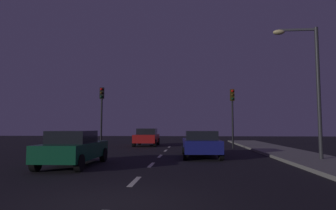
{
  "coord_description": "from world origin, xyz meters",
  "views": [
    {
      "loc": [
        1.63,
        -6.06,
        1.62
      ],
      "look_at": [
        0.09,
        15.02,
        3.26
      ],
      "focal_mm": 30.75,
      "sensor_mm": 36.0,
      "label": 1
    }
  ],
  "objects_px": {
    "car_stopped_ahead": "(201,143)",
    "car_adjacent_lane": "(74,148)",
    "traffic_signal_left": "(102,105)",
    "car_oncoming_far": "(147,137)",
    "street_lamp_right": "(310,78)",
    "traffic_signal_right": "(232,107)"
  },
  "relations": [
    {
      "from": "car_stopped_ahead",
      "to": "street_lamp_right",
      "type": "distance_m",
      "value": 6.38
    },
    {
      "from": "car_stopped_ahead",
      "to": "street_lamp_right",
      "type": "height_order",
      "value": "street_lamp_right"
    },
    {
      "from": "street_lamp_right",
      "to": "car_stopped_ahead",
      "type": "bearing_deg",
      "value": 159.61
    },
    {
      "from": "traffic_signal_left",
      "to": "car_stopped_ahead",
      "type": "bearing_deg",
      "value": -40.5
    },
    {
      "from": "traffic_signal_right",
      "to": "traffic_signal_left",
      "type": "bearing_deg",
      "value": 180.0
    },
    {
      "from": "street_lamp_right",
      "to": "traffic_signal_left",
      "type": "bearing_deg",
      "value": 146.62
    },
    {
      "from": "traffic_signal_left",
      "to": "car_oncoming_far",
      "type": "xyz_separation_m",
      "value": [
        3.27,
        2.67,
        -2.61
      ]
    },
    {
      "from": "traffic_signal_left",
      "to": "traffic_signal_right",
      "type": "bearing_deg",
      "value": -0.0
    },
    {
      "from": "car_stopped_ahead",
      "to": "car_adjacent_lane",
      "type": "bearing_deg",
      "value": -142.58
    },
    {
      "from": "car_adjacent_lane",
      "to": "traffic_signal_left",
      "type": "bearing_deg",
      "value": 101.39
    },
    {
      "from": "traffic_signal_left",
      "to": "car_oncoming_far",
      "type": "bearing_deg",
      "value": 39.22
    },
    {
      "from": "car_stopped_ahead",
      "to": "street_lamp_right",
      "type": "relative_size",
      "value": 0.7
    },
    {
      "from": "car_stopped_ahead",
      "to": "traffic_signal_left",
      "type": "bearing_deg",
      "value": 139.5
    },
    {
      "from": "traffic_signal_right",
      "to": "car_adjacent_lane",
      "type": "relative_size",
      "value": 1.06
    },
    {
      "from": "traffic_signal_right",
      "to": "car_stopped_ahead",
      "type": "height_order",
      "value": "traffic_signal_right"
    },
    {
      "from": "traffic_signal_right",
      "to": "car_adjacent_lane",
      "type": "height_order",
      "value": "traffic_signal_right"
    },
    {
      "from": "car_oncoming_far",
      "to": "street_lamp_right",
      "type": "xyz_separation_m",
      "value": [
        9.5,
        -11.09,
        3.19
      ]
    },
    {
      "from": "traffic_signal_right",
      "to": "car_stopped_ahead",
      "type": "relative_size",
      "value": 1.01
    },
    {
      "from": "car_adjacent_lane",
      "to": "car_oncoming_far",
      "type": "height_order",
      "value": "car_oncoming_far"
    },
    {
      "from": "car_adjacent_lane",
      "to": "street_lamp_right",
      "type": "bearing_deg",
      "value": 11.97
    },
    {
      "from": "car_adjacent_lane",
      "to": "street_lamp_right",
      "type": "distance_m",
      "value": 11.32
    },
    {
      "from": "car_oncoming_far",
      "to": "street_lamp_right",
      "type": "distance_m",
      "value": 14.95
    }
  ]
}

